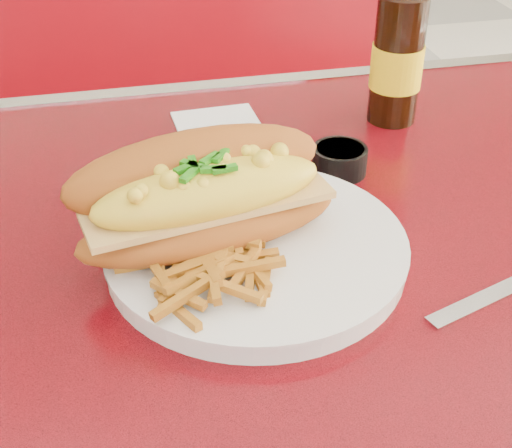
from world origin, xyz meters
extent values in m
cube|color=#B90B17|center=(0.00, 0.00, 0.75)|extent=(1.20, 0.80, 0.04)
cube|color=silver|center=(0.00, 0.40, 0.75)|extent=(1.22, 0.03, 0.04)
cube|color=maroon|center=(0.00, 0.78, 0.23)|extent=(1.20, 0.50, 0.45)
cube|color=maroon|center=(0.00, 1.00, 0.68)|extent=(1.20, 0.08, 0.45)
cylinder|color=silver|center=(-0.02, -0.01, 0.78)|extent=(0.34, 0.34, 0.02)
cylinder|color=silver|center=(-0.02, -0.01, 0.79)|extent=(0.35, 0.35, 0.00)
ellipsoid|color=#AB581B|center=(-0.06, -0.01, 0.81)|extent=(0.26, 0.12, 0.05)
cube|color=tan|center=(-0.06, -0.01, 0.83)|extent=(0.23, 0.10, 0.01)
ellipsoid|color=yellow|center=(-0.06, -0.01, 0.85)|extent=(0.22, 0.11, 0.05)
ellipsoid|color=#AB581B|center=(-0.07, 0.03, 0.85)|extent=(0.26, 0.13, 0.10)
cube|color=#B8B8BC|center=(-0.06, -0.07, 0.79)|extent=(0.03, 0.11, 0.00)
cube|color=#B8B8BC|center=(-0.05, -0.01, 0.79)|extent=(0.02, 0.03, 0.00)
cylinder|color=silver|center=(-0.11, 0.10, 0.79)|extent=(0.09, 0.09, 0.04)
cylinder|color=black|center=(-0.11, 0.10, 0.81)|extent=(0.07, 0.07, 0.01)
cylinder|color=black|center=(0.11, 0.13, 0.79)|extent=(0.07, 0.07, 0.03)
cylinder|color=#CE734A|center=(0.11, 0.13, 0.80)|extent=(0.06, 0.06, 0.01)
cylinder|color=black|center=(0.22, 0.24, 0.85)|extent=(0.08, 0.08, 0.16)
cylinder|color=yellow|center=(0.22, 0.24, 0.84)|extent=(0.09, 0.09, 0.06)
cube|color=#B8B8BC|center=(0.17, -0.12, 0.77)|extent=(0.14, 0.06, 0.00)
cube|color=white|center=(-0.01, 0.27, 0.77)|extent=(0.11, 0.11, 0.00)
camera|label=1|loc=(-0.14, -0.54, 1.18)|focal=50.00mm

